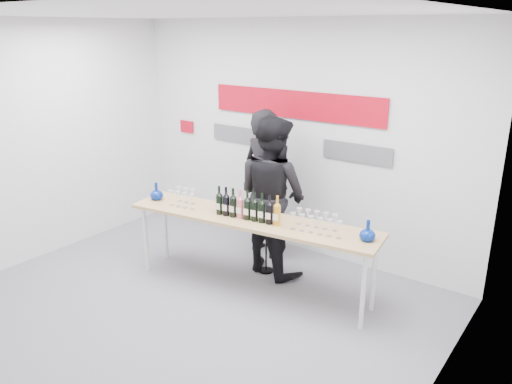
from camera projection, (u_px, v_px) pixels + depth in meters
ground at (193, 306)px, 5.42m from camera, size 5.00×5.00×0.00m
back_wall at (294, 139)px, 6.48m from camera, size 5.00×0.04×3.00m
signage at (290, 115)px, 6.39m from camera, size 3.38×0.02×0.79m
tasting_table at (251, 223)px, 5.53m from camera, size 2.97×0.99×0.88m
wine_bottles at (247, 205)px, 5.41m from camera, size 0.80×0.19×0.33m
decanter_left at (156, 191)px, 6.07m from camera, size 0.16×0.16×0.21m
decanter_right at (368, 230)px, 4.89m from camera, size 0.16×0.16×0.21m
glasses_left at (183, 198)px, 5.88m from camera, size 0.38×0.25×0.18m
glasses_right at (316, 223)px, 5.13m from camera, size 0.58×0.28×0.18m
presenter_left at (266, 184)px, 6.42m from camera, size 0.78×0.58×1.93m
presenter_right at (272, 196)px, 5.95m from camera, size 1.07×0.91×1.94m
mic_stand at (266, 236)px, 6.04m from camera, size 0.18×0.18×1.54m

